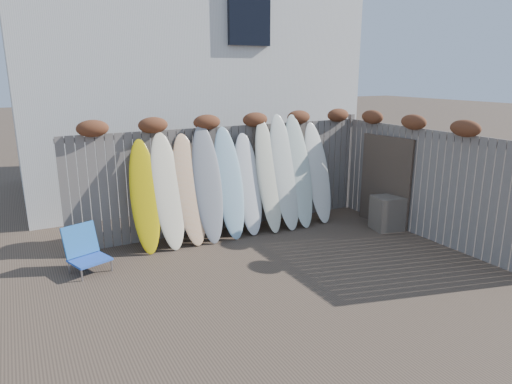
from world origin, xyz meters
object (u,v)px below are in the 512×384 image
lattice_panel (385,181)px  beach_chair (85,250)px  wooden_crate (388,213)px  surfboard_0 (145,196)px

lattice_panel → beach_chair: bearing=168.2°
beach_chair → wooden_crate: bearing=-8.1°
wooden_crate → beach_chair: bearing=171.9°
beach_chair → lattice_panel: size_ratio=0.40×
beach_chair → surfboard_0: size_ratio=0.36×
beach_chair → surfboard_0: (1.08, 0.40, 0.62)m
wooden_crate → lattice_panel: lattice_panel is taller
beach_chair → lattice_panel: (5.66, -0.48, 0.56)m
wooden_crate → surfboard_0: 4.62m
wooden_crate → surfboard_0: bearing=165.0°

